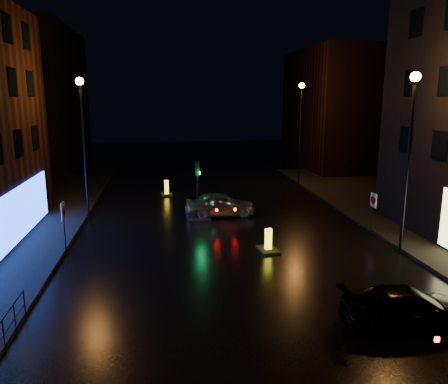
# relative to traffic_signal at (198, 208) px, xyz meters

# --- Properties ---
(ground) EXTENTS (120.00, 120.00, 0.00)m
(ground) POSITION_rel_traffic_signal_xyz_m (1.20, -14.00, -0.50)
(ground) COLOR black
(ground) RESTS_ON ground
(building_far_left) EXTENTS (8.00, 16.00, 14.00)m
(building_far_left) POSITION_rel_traffic_signal_xyz_m (-14.80, 21.00, 6.50)
(building_far_left) COLOR black
(building_far_left) RESTS_ON ground
(building_far_right) EXTENTS (8.00, 14.00, 12.00)m
(building_far_right) POSITION_rel_traffic_signal_xyz_m (16.20, 18.00, 5.50)
(building_far_right) COLOR black
(building_far_right) RESTS_ON ground
(street_lamp_lfar) EXTENTS (0.44, 0.44, 8.37)m
(street_lamp_lfar) POSITION_rel_traffic_signal_xyz_m (-6.60, -0.00, 5.06)
(street_lamp_lfar) COLOR black
(street_lamp_lfar) RESTS_ON ground
(street_lamp_rnear) EXTENTS (0.44, 0.44, 8.37)m
(street_lamp_rnear) POSITION_rel_traffic_signal_xyz_m (9.00, -8.00, 5.06)
(street_lamp_rnear) COLOR black
(street_lamp_rnear) RESTS_ON ground
(street_lamp_rfar) EXTENTS (0.44, 0.44, 8.37)m
(street_lamp_rfar) POSITION_rel_traffic_signal_xyz_m (9.00, 8.00, 5.06)
(street_lamp_rfar) COLOR black
(street_lamp_rfar) RESTS_ON ground
(traffic_signal) EXTENTS (1.40, 2.40, 3.45)m
(traffic_signal) POSITION_rel_traffic_signal_xyz_m (0.00, 0.00, 0.00)
(traffic_signal) COLOR black
(traffic_signal) RESTS_ON ground
(silver_hatchback) EXTENTS (4.31, 1.77, 1.46)m
(silver_hatchback) POSITION_rel_traffic_signal_xyz_m (1.39, -0.13, 0.23)
(silver_hatchback) COLOR #A5A7AD
(silver_hatchback) RESTS_ON ground
(dark_sedan) EXTENTS (4.42, 2.00, 1.26)m
(dark_sedan) POSITION_rel_traffic_signal_xyz_m (5.70, -14.27, 0.13)
(dark_sedan) COLOR black
(dark_sedan) RESTS_ON ground
(bollard_near) EXTENTS (1.01, 1.38, 1.12)m
(bollard_near) POSITION_rel_traffic_signal_xyz_m (2.87, -6.81, -0.26)
(bollard_near) COLOR black
(bollard_near) RESTS_ON ground
(bollard_far) EXTENTS (0.93, 1.34, 1.14)m
(bollard_far) POSITION_rel_traffic_signal_xyz_m (-1.86, 6.15, -0.25)
(bollard_far) COLOR black
(bollard_far) RESTS_ON ground
(road_sign_left) EXTENTS (0.08, 0.62, 2.55)m
(road_sign_left) POSITION_rel_traffic_signal_xyz_m (-6.70, -6.00, 1.41)
(road_sign_left) COLOR black
(road_sign_left) RESTS_ON ground
(road_sign_right) EXTENTS (0.11, 0.55, 2.25)m
(road_sign_right) POSITION_rel_traffic_signal_xyz_m (9.05, -4.96, 1.19)
(road_sign_right) COLOR black
(road_sign_right) RESTS_ON ground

